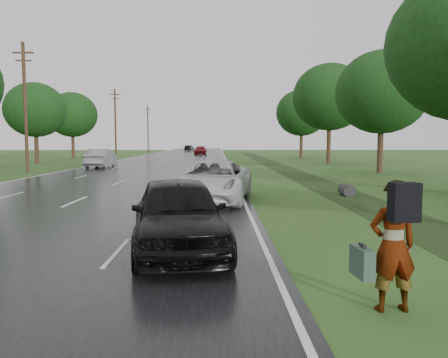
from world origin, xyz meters
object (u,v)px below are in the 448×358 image
object	(u,v)px
white_pickup	(213,181)
dark_sedan	(178,214)
silver_sedan	(101,158)
pedestrian	(392,244)

from	to	relation	value
white_pickup	dark_sedan	distance (m)	7.95
dark_sedan	silver_sedan	bearing A→B (deg)	99.00
pedestrian	silver_sedan	distance (m)	36.29
pedestrian	white_pickup	world-z (taller)	pedestrian
pedestrian	white_pickup	distance (m)	11.61
pedestrian	dark_sedan	size ratio (longest dim) A/B	0.40
pedestrian	white_pickup	size ratio (longest dim) A/B	0.33
silver_sedan	white_pickup	bearing A→B (deg)	115.24
pedestrian	silver_sedan	xyz separation A→B (m)	(-13.12, 33.83, -0.10)
white_pickup	silver_sedan	bearing A→B (deg)	123.90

